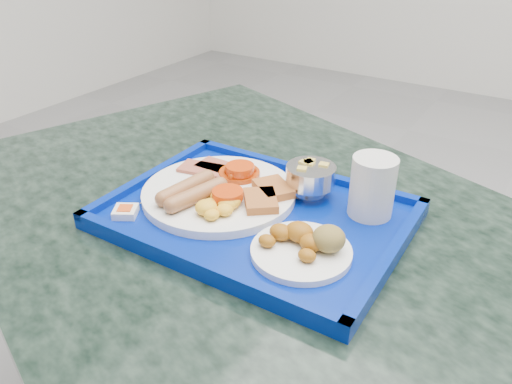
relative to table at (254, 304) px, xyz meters
The scene contains 9 objects.
table is the anchor object (origin of this frame).
tray 0.21m from the table, 44.60° to the right, with size 0.49×0.36×0.03m.
main_plate 0.24m from the table, behind, with size 0.27×0.27×0.04m.
bread_plate 0.28m from the table, 27.02° to the right, with size 0.15×0.15×0.05m.
fruit_bowl 0.28m from the table, 57.05° to the left, with size 0.09×0.09×0.06m.
juice_cup 0.33m from the table, 27.78° to the left, with size 0.07×0.07×0.10m.
spoon 0.28m from the table, 164.55° to the left, with size 0.08×0.16×0.01m.
knife 0.29m from the table, behind, with size 0.01×0.17×0.00m, color silver.
jam_packet 0.31m from the table, 141.86° to the right, with size 0.05×0.05×0.02m.
Camera 1 is at (0.11, -1.06, 1.24)m, focal length 35.00 mm.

